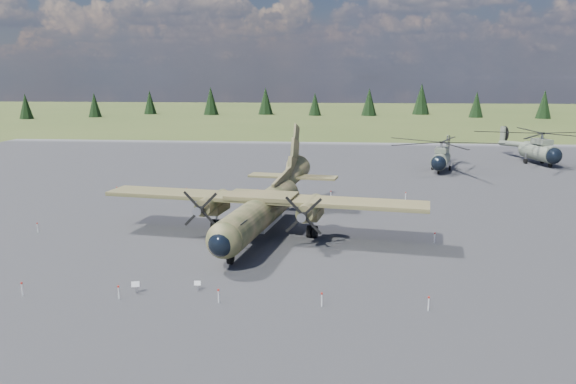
{
  "coord_description": "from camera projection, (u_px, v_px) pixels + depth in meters",
  "views": [
    {
      "loc": [
        8.86,
        -43.71,
        12.89
      ],
      "look_at": [
        4.62,
        2.0,
        3.5
      ],
      "focal_mm": 35.0,
      "sensor_mm": 36.0,
      "label": 1
    }
  ],
  "objects": [
    {
      "name": "treeline",
      "position": [
        282.0,
        188.0,
        42.54
      ],
      "size": [
        325.69,
        331.98,
        10.96
      ],
      "color": "black",
      "rests_on": "ground"
    },
    {
      "name": "info_placard_right",
      "position": [
        197.0,
        284.0,
        34.5
      ],
      "size": [
        0.42,
        0.22,
        0.63
      ],
      "rotation": [
        0.0,
        0.0,
        0.12
      ],
      "color": "gray",
      "rests_on": "ground"
    },
    {
      "name": "apron",
      "position": [
        249.0,
        210.0,
        55.78
      ],
      "size": [
        120.0,
        120.0,
        0.04
      ],
      "primitive_type": "cube",
      "color": "slate",
      "rests_on": "ground"
    },
    {
      "name": "transport_plane",
      "position": [
        265.0,
        203.0,
        46.97
      ],
      "size": [
        26.96,
        24.31,
        8.88
      ],
      "rotation": [
        0.0,
        0.0,
        -0.15
      ],
      "color": "#3A4224",
      "rests_on": "ground"
    },
    {
      "name": "barrier_fence",
      "position": [
        224.0,
        232.0,
        45.89
      ],
      "size": [
        33.12,
        29.62,
        0.85
      ],
      "color": "white",
      "rests_on": "ground"
    },
    {
      "name": "info_placard_left",
      "position": [
        136.0,
        285.0,
        34.05
      ],
      "size": [
        0.52,
        0.32,
        0.75
      ],
      "rotation": [
        0.0,
        0.0,
        0.27
      ],
      "color": "gray",
      "rests_on": "ground"
    },
    {
      "name": "ground",
      "position": [
        230.0,
        238.0,
        46.03
      ],
      "size": [
        500.0,
        500.0,
        0.0
      ],
      "primitive_type": "plane",
      "color": "#4A5324",
      "rests_on": "ground"
    },
    {
      "name": "helicopter_mid",
      "position": [
        540.0,
        142.0,
        83.87
      ],
      "size": [
        22.93,
        24.4,
        4.91
      ],
      "rotation": [
        0.0,
        0.0,
        0.21
      ],
      "color": "slate",
      "rests_on": "ground"
    },
    {
      "name": "helicopter_near",
      "position": [
        441.0,
        150.0,
        77.97
      ],
      "size": [
        20.39,
        21.09,
        4.24
      ],
      "rotation": [
        0.0,
        0.0,
        -0.26
      ],
      "color": "slate",
      "rests_on": "ground"
    }
  ]
}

